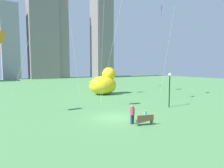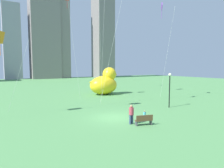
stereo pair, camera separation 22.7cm
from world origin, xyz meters
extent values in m
plane|color=#508D4E|center=(0.00, 0.00, 0.00)|extent=(140.00, 140.00, 0.00)
cube|color=brown|center=(0.85, -3.38, 0.42)|extent=(1.54, 0.85, 0.06)
cube|color=brown|center=(0.79, -3.57, 0.68)|extent=(1.43, 0.48, 0.45)
cube|color=#47474C|center=(0.22, -3.19, 0.20)|extent=(0.18, 0.38, 0.39)
cube|color=#47474C|center=(1.48, -3.57, 0.20)|extent=(0.18, 0.38, 0.39)
cylinder|color=#38476B|center=(0.04, -2.59, 0.41)|extent=(0.19, 0.19, 0.82)
cylinder|color=#38476B|center=(0.25, -2.59, 0.41)|extent=(0.19, 0.19, 0.82)
cylinder|color=#B23F4C|center=(0.14, -2.59, 1.13)|extent=(0.41, 0.41, 0.61)
sphere|color=#A87C5B|center=(0.14, -2.59, 1.55)|extent=(0.24, 0.24, 0.24)
cylinder|color=silver|center=(1.56, -2.59, 0.24)|extent=(0.11, 0.11, 0.49)
cylinder|color=silver|center=(1.68, -2.59, 0.24)|extent=(0.11, 0.11, 0.49)
cylinder|color=#4CBFC6|center=(1.62, -2.59, 0.67)|extent=(0.24, 0.24, 0.37)
sphere|color=#A87C5B|center=(1.62, -2.59, 0.92)|extent=(0.14, 0.14, 0.14)
ellipsoid|color=yellow|center=(6.46, 14.06, 1.64)|extent=(5.03, 3.72, 3.28)
sphere|color=yellow|center=(7.67, 14.06, 3.58)|extent=(2.45, 2.45, 2.45)
cone|color=orange|center=(8.77, 14.06, 3.46)|extent=(1.10, 1.10, 1.10)
cone|color=yellow|center=(4.28, 14.06, 2.19)|extent=(1.50, 1.31, 1.58)
cylinder|color=black|center=(8.12, 0.47, 1.91)|extent=(0.12, 0.12, 3.83)
sphere|color=#EAEACC|center=(8.12, 0.47, 3.98)|extent=(0.37, 0.37, 0.37)
cube|color=gray|center=(-4.00, 71.21, 14.40)|extent=(6.26, 10.27, 28.81)
cube|color=gray|center=(8.00, 67.58, 19.29)|extent=(11.33, 8.32, 38.58)
cube|color=gray|center=(14.00, 67.34, 18.87)|extent=(7.67, 6.46, 37.73)
cube|color=gray|center=(32.00, 61.48, 19.11)|extent=(7.82, 7.94, 38.22)
cylinder|color=silver|center=(0.27, 11.71, 7.62)|extent=(2.16, 1.06, 15.25)
cylinder|color=red|center=(-0.25, 12.78, 14.34)|extent=(0.04, 0.04, 1.60)
cylinder|color=silver|center=(-7.75, 6.39, 3.83)|extent=(2.04, 2.99, 7.68)
cube|color=orange|center=(-9.23, 5.39, 7.67)|extent=(0.94, 0.76, 1.24)
cylinder|color=orange|center=(-9.23, 5.39, 6.77)|extent=(0.04, 0.04, 1.60)
cylinder|color=silver|center=(12.99, 5.55, 6.87)|extent=(0.08, 2.66, 13.74)
cube|color=purple|center=(11.67, 5.58, 13.74)|extent=(0.87, 1.01, 1.27)
cylinder|color=purple|center=(11.67, 5.58, 12.84)|extent=(0.04, 0.04, 1.60)
cylinder|color=silver|center=(5.98, 13.30, 9.01)|extent=(2.45, 3.00, 18.02)
cylinder|color=silver|center=(3.25, 5.41, 8.31)|extent=(2.96, 2.00, 16.62)
cylinder|color=silver|center=(8.70, 19.50, 10.33)|extent=(1.58, 1.88, 20.66)
camera|label=1|loc=(-9.81, -15.48, 4.94)|focal=30.80mm
camera|label=2|loc=(-9.61, -15.60, 4.94)|focal=30.80mm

